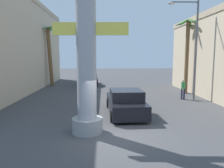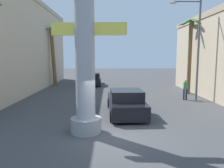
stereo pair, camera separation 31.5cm
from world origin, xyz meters
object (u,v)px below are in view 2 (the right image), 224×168
at_px(car_lead, 126,103).
at_px(palm_tree_mid_right, 190,47).
at_px(pedestrian_mid_right, 185,88).
at_px(palm_tree_far_left, 53,51).
at_px(street_lamp, 194,41).
at_px(neon_sign_pole, 85,37).
at_px(car_far, 93,79).

bearing_deg(car_lead, palm_tree_mid_right, 48.30).
height_order(palm_tree_mid_right, pedestrian_mid_right, palm_tree_mid_right).
bearing_deg(palm_tree_far_left, street_lamp, -34.08).
xyz_separation_m(neon_sign_pole, palm_tree_mid_right, (8.74, 10.75, 0.02)).
bearing_deg(neon_sign_pole, car_lead, 57.41).
distance_m(neon_sign_pole, car_far, 17.62).
bearing_deg(pedestrian_mid_right, palm_tree_mid_right, 65.68).
height_order(car_far, palm_tree_mid_right, palm_tree_mid_right).
relative_size(neon_sign_pole, car_lead, 1.97).
xyz_separation_m(palm_tree_mid_right, palm_tree_far_left, (-14.41, 6.03, -0.26)).
distance_m(car_lead, palm_tree_far_left, 15.93).
bearing_deg(pedestrian_mid_right, neon_sign_pole, -133.58).
bearing_deg(street_lamp, car_far, 132.59).
distance_m(car_far, pedestrian_mid_right, 12.58).
height_order(car_lead, palm_tree_mid_right, palm_tree_mid_right).
relative_size(car_lead, palm_tree_far_left, 0.71).
bearing_deg(street_lamp, palm_tree_far_left, 145.92).
bearing_deg(car_lead, palm_tree_far_left, 120.09).
bearing_deg(palm_tree_far_left, pedestrian_mid_right, -34.61).
distance_m(palm_tree_far_left, pedestrian_mid_right, 16.19).
distance_m(car_far, palm_tree_mid_right, 12.20).
bearing_deg(neon_sign_pole, palm_tree_mid_right, 50.89).
bearing_deg(pedestrian_mid_right, car_far, 131.39).
relative_size(car_lead, palm_tree_mid_right, 0.71).
distance_m(neon_sign_pole, car_lead, 5.44).
bearing_deg(neon_sign_pole, street_lamp, 43.89).
distance_m(car_lead, pedestrian_mid_right, 6.89).
height_order(car_far, palm_tree_far_left, palm_tree_far_left).
bearing_deg(car_far, palm_tree_far_left, -174.93).
distance_m(neon_sign_pole, pedestrian_mid_right, 11.27).
relative_size(palm_tree_mid_right, pedestrian_mid_right, 4.20).
bearing_deg(palm_tree_mid_right, car_lead, -131.70).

